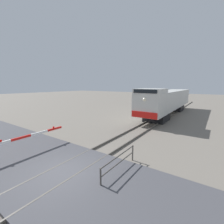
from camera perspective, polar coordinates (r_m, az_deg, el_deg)
name	(u,v)px	position (r m, az deg, el deg)	size (l,w,h in m)	color
ground_plane	(63,174)	(8.71, -17.69, -21.17)	(160.00, 160.00, 0.00)	slate
rail_track_left	(54,169)	(9.18, -20.63, -19.06)	(0.08, 80.00, 0.15)	#59544C
rail_track_right	(73,178)	(8.18, -14.38, -22.57)	(0.08, 80.00, 0.15)	#59544C
road_surface	(63,173)	(8.67, -17.72, -20.76)	(36.00, 5.68, 0.15)	#47474C
locomotive	(168,100)	(24.15, 19.97, 4.04)	(2.91, 18.05, 4.03)	black
guard_railing	(119,161)	(8.22, 2.67, -17.63)	(0.08, 3.10, 0.95)	#4C4742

